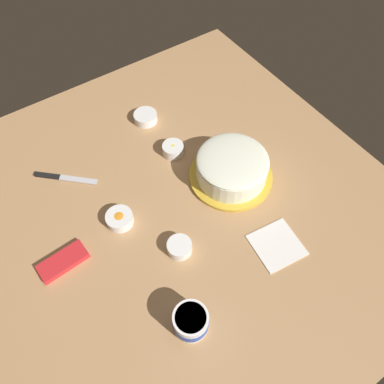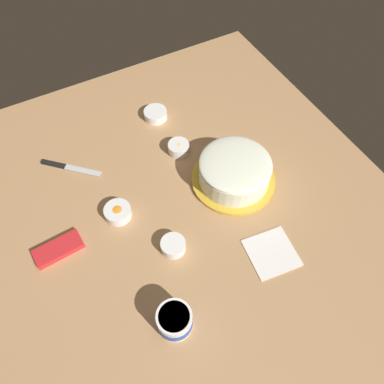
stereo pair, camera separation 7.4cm
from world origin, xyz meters
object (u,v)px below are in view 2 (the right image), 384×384
candy_box_lower (58,249)px  sprinkle_bowl_rainbow (173,246)px  frosted_cake (234,172)px  sprinkle_bowl_yellow (179,148)px  sprinkle_bowl_orange (118,212)px  sprinkle_bowl_pink (156,114)px  paper_napkin (272,252)px  frosting_tub (175,320)px  spreading_knife (66,167)px

candy_box_lower → sprinkle_bowl_rainbow: bearing=148.9°
frosted_cake → sprinkle_bowl_yellow: frosted_cake is taller
sprinkle_bowl_orange → sprinkle_bowl_pink: bearing=-130.6°
sprinkle_bowl_rainbow → paper_napkin: size_ratio=0.54×
candy_box_lower → frosting_tub: bearing=116.3°
spreading_knife → sprinkle_bowl_pink: sprinkle_bowl_pink is taller
spreading_knife → sprinkle_bowl_pink: size_ratio=1.95×
sprinkle_bowl_orange → paper_napkin: 0.53m
sprinkle_bowl_yellow → paper_napkin: bearing=97.6°
candy_box_lower → paper_napkin: size_ratio=1.03×
frosted_cake → paper_napkin: (0.04, 0.30, -0.05)m
sprinkle_bowl_rainbow → candy_box_lower: 0.37m
frosted_cake → paper_napkin: bearing=82.0°
spreading_knife → sprinkle_bowl_orange: (-0.10, 0.29, 0.02)m
frosted_cake → paper_napkin: 0.31m
frosting_tub → sprinkle_bowl_rainbow: size_ratio=1.27×
spreading_knife → sprinkle_bowl_pink: 0.42m
sprinkle_bowl_orange → sprinkle_bowl_pink: 0.48m
sprinkle_bowl_yellow → candy_box_lower: bearing=19.4°
sprinkle_bowl_rainbow → sprinkle_bowl_yellow: sprinkle_bowl_yellow is taller
sprinkle_bowl_yellow → sprinkle_bowl_orange: (0.31, 0.16, -0.00)m
sprinkle_bowl_rainbow → sprinkle_bowl_pink: bearing=-109.7°
frosted_cake → frosting_tub: (0.42, 0.36, -0.01)m
sprinkle_bowl_yellow → paper_napkin: size_ratio=0.54×
sprinkle_bowl_rainbow → sprinkle_bowl_pink: size_ratio=0.85×
sprinkle_bowl_pink → paper_napkin: sprinkle_bowl_pink is taller
paper_napkin → frosted_cake: bearing=-98.0°
sprinkle_bowl_yellow → sprinkle_bowl_orange: 0.35m
frosting_tub → sprinkle_bowl_rainbow: bearing=-115.5°
sprinkle_bowl_rainbow → sprinkle_bowl_yellow: (-0.20, -0.36, 0.00)m
sprinkle_bowl_orange → candy_box_lower: bearing=8.4°
frosted_cake → candy_box_lower: (0.64, -0.03, -0.04)m
frosted_cake → candy_box_lower: bearing=-2.5°
frosting_tub → spreading_knife: frosting_tub is taller
frosted_cake → sprinkle_bowl_rainbow: bearing=24.0°
frosting_tub → sprinkle_bowl_yellow: frosting_tub is taller
sprinkle_bowl_rainbow → sprinkle_bowl_yellow: size_ratio=1.00×
sprinkle_bowl_orange → sprinkle_bowl_pink: (-0.31, -0.36, -0.00)m
sprinkle_bowl_yellow → sprinkle_bowl_pink: (-0.00, -0.21, -0.00)m
frosted_cake → sprinkle_bowl_pink: bearing=-75.2°
frosted_cake → spreading_knife: frosted_cake is taller
sprinkle_bowl_orange → paper_napkin: bearing=136.2°
spreading_knife → sprinkle_bowl_yellow: 0.43m
frosting_tub → candy_box_lower: size_ratio=0.67×
spreading_knife → sprinkle_bowl_yellow: sprinkle_bowl_yellow is taller
frosted_cake → frosting_tub: size_ratio=2.95×
sprinkle_bowl_rainbow → paper_napkin: (-0.27, 0.16, -0.02)m
frosting_tub → sprinkle_bowl_orange: 0.42m
frosting_tub → spreading_knife: bearing=-81.7°
sprinkle_bowl_rainbow → frosted_cake: bearing=-156.0°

